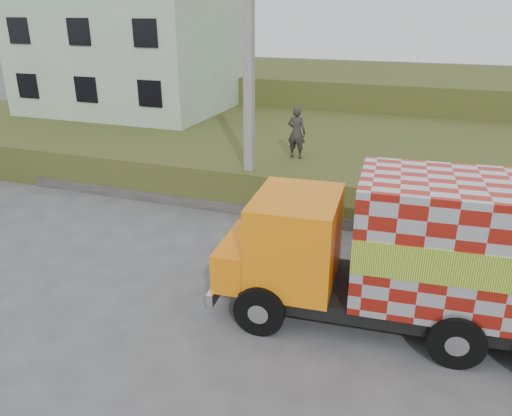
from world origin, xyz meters
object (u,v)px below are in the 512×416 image
at_px(utility_pole, 249,95).
at_px(pedestrian, 297,132).
at_px(cargo_truck, 418,253).
at_px(cow, 234,244).

xyz_separation_m(utility_pole, pedestrian, (1.11, 1.97, -1.61)).
height_order(cargo_truck, cow, cargo_truck).
distance_m(cargo_truck, pedestrian, 8.71).
height_order(cargo_truck, pedestrian, cargo_truck).
relative_size(utility_pole, cow, 5.28).
relative_size(utility_pole, pedestrian, 4.15).
bearing_deg(utility_pole, pedestrian, 60.57).
relative_size(cow, pedestrian, 0.79).
height_order(cow, pedestrian, pedestrian).
height_order(utility_pole, cow, utility_pole).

